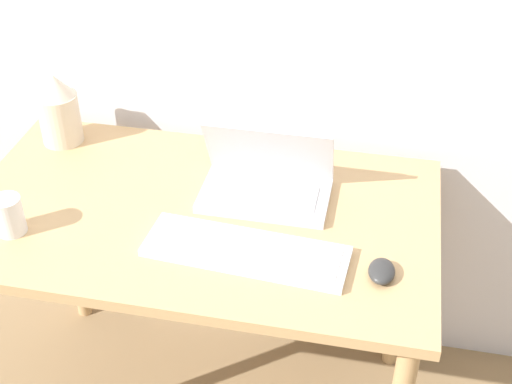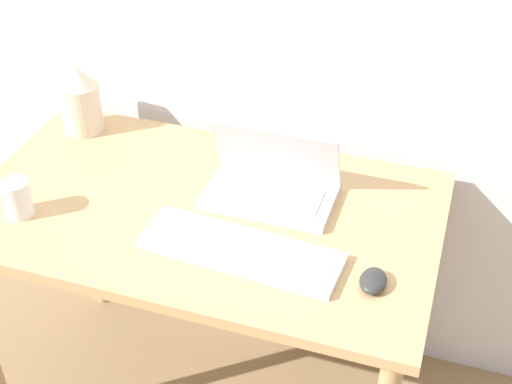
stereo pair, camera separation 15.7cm
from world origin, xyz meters
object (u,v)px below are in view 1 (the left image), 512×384
(keyboard, at_px, (246,251))
(mouse, at_px, (382,271))
(laptop, at_px, (266,180))
(mug, at_px, (9,215))
(vase, at_px, (58,109))

(keyboard, xyz_separation_m, mouse, (0.31, -0.01, 0.00))
(laptop, distance_m, keyboard, 0.25)
(laptop, bearing_deg, mug, -154.39)
(keyboard, bearing_deg, vase, 148.45)
(laptop, height_order, vase, vase)
(keyboard, relative_size, vase, 2.32)
(laptop, relative_size, vase, 1.57)
(laptop, relative_size, keyboard, 0.68)
(mouse, xyz_separation_m, vase, (-0.94, 0.40, 0.09))
(vase, bearing_deg, mug, -82.86)
(laptop, xyz_separation_m, keyboard, (-0.00, -0.24, -0.04))
(mouse, relative_size, vase, 0.41)
(laptop, distance_m, vase, 0.65)
(laptop, height_order, mug, laptop)
(mug, bearing_deg, keyboard, 3.16)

